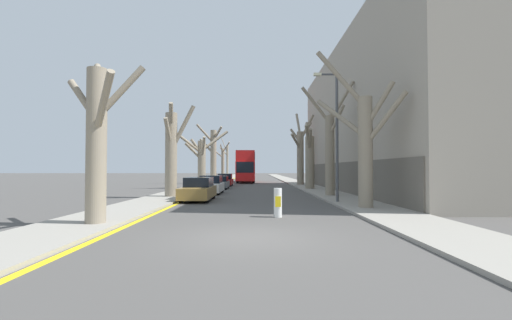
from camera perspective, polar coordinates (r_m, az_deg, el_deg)
The scene contains 22 objects.
ground_plane at distance 10.06m, azimuth -1.39°, elevation -12.77°, with size 300.00×300.00×0.00m, color #4C4947.
sidewalk_left at distance 60.20m, azimuth -5.89°, elevation -3.31°, with size 2.89×120.00×0.12m, color gray.
sidewalk_right at distance 60.16m, azimuth 5.29°, elevation -3.31°, with size 2.89×120.00×0.12m, color gray.
building_facade_right at distance 32.82m, azimuth 21.62°, elevation 6.37°, with size 10.08×32.51×12.82m.
kerb_line_stripe at distance 60.06m, azimuth -4.34°, elevation -3.37°, with size 0.24×120.00×0.01m, color yellow.
street_tree_left_0 at distance 13.05m, azimuth -25.00°, elevation 3.45°, with size 2.81×3.21×6.06m.
street_tree_left_1 at distance 23.88m, azimuth -13.97°, elevation 1.40°, with size 2.04×1.63×6.36m.
street_tree_left_2 at distance 35.11m, azimuth -9.18°, elevation 0.04°, with size 5.03×2.69×5.99m.
street_tree_left_3 at distance 45.87m, azimuth -7.29°, elevation 0.91°, with size 3.43×2.12×7.81m.
street_tree_left_4 at distance 57.28m, azimuth -5.67°, elevation -0.41°, with size 3.17×2.52×6.39m.
street_tree_left_5 at distance 68.09m, azimuth -4.96°, elevation -0.03°, with size 2.01×3.30×8.14m.
street_tree_right_0 at distance 17.48m, azimuth 17.40°, elevation 2.97°, with size 3.92×4.15×7.85m.
street_tree_right_1 at distance 24.84m, azimuth 12.15°, elevation 2.10°, with size 3.88×2.87×8.30m.
street_tree_right_2 at distance 32.78m, azimuth 8.84°, elevation 0.18°, with size 1.18×3.16×6.58m.
street_tree_right_3 at distance 41.20m, azimuth 7.33°, elevation 1.18°, with size 2.96×3.77×8.88m.
double_decker_bus at distance 50.26m, azimuth -1.73°, elevation -0.86°, with size 2.60×10.62×4.45m.
parked_car_0 at distance 21.70m, azimuth -9.66°, elevation -4.88°, with size 1.76×4.49×1.44m.
parked_car_1 at distance 27.60m, azimuth -7.60°, elevation -4.16°, with size 1.76×4.36×1.45m.
parked_car_2 at distance 34.06m, azimuth -6.16°, elevation -3.78°, with size 1.71×4.09×1.27m.
parked_car_3 at distance 39.77m, azimuth -5.28°, elevation -3.37°, with size 1.71×3.98×1.42m.
lamp_post at distance 20.04m, azimuth 12.97°, elevation 4.99°, with size 1.40×0.20×7.52m.
traffic_bollard at distance 14.06m, azimuth 3.57°, elevation -7.11°, with size 0.33×0.34×1.18m.
Camera 1 is at (0.22, -9.86, 1.97)m, focal length 24.00 mm.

